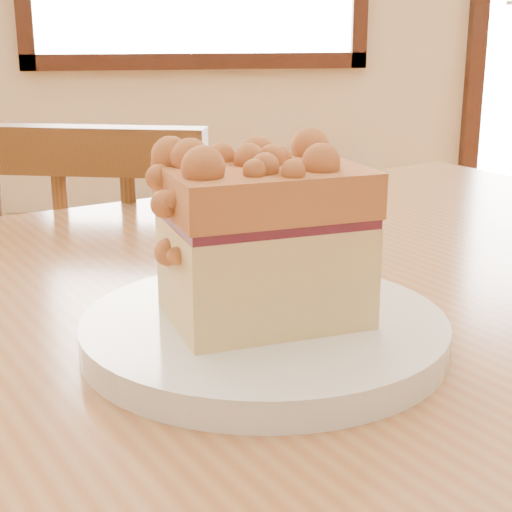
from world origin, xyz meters
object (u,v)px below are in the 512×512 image
Objects in this scene: cafe_chair_main at (110,398)px; cake_slice at (262,235)px; plate at (264,332)px; cafe_table_main at (191,483)px.

cake_slice reaches higher than cafe_chair_main.
cafe_chair_main reaches higher than plate.
cafe_chair_main is 0.72m from cake_slice.
cafe_table_main is at bearing -169.67° from plate.
cafe_chair_main is 6.15× the size of cake_slice.
cafe_table_main is at bearing 113.32° from cafe_chair_main.
plate is 1.69× the size of cake_slice.
cafe_chair_main is at bearing 74.03° from cafe_table_main.
plate is 0.06m from cake_slice.
plate is at bearing -12.07° from cafe_table_main.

